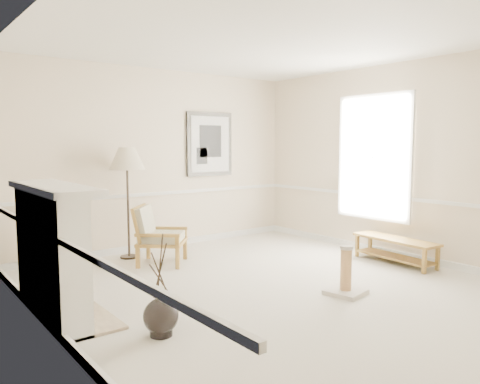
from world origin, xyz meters
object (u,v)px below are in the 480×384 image
bench (395,246)px  floor_vase (161,317)px  scratching_post (346,279)px  armchair (155,233)px  floor_lamp (127,162)px

bench → floor_vase: bearing=-176.6°
floor_vase → scratching_post: (2.22, -0.25, 0.01)m
armchair → scratching_post: (1.06, -2.56, -0.27)m
floor_vase → bench: 3.89m
armchair → floor_vase: bearing=-164.9°
armchair → scratching_post: size_ratio=1.63×
scratching_post → armchair: bearing=112.5°
floor_vase → scratching_post: floor_vase is taller
armchair → scratching_post: bearing=-115.7°
bench → scratching_post: (-1.66, -0.48, -0.07)m
floor_vase → scratching_post: size_ratio=1.65×
floor_vase → floor_lamp: 3.29m
floor_vase → armchair: size_ratio=1.01×
scratching_post → floor_lamp: bearing=111.4°
armchair → scratching_post: armchair is taller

